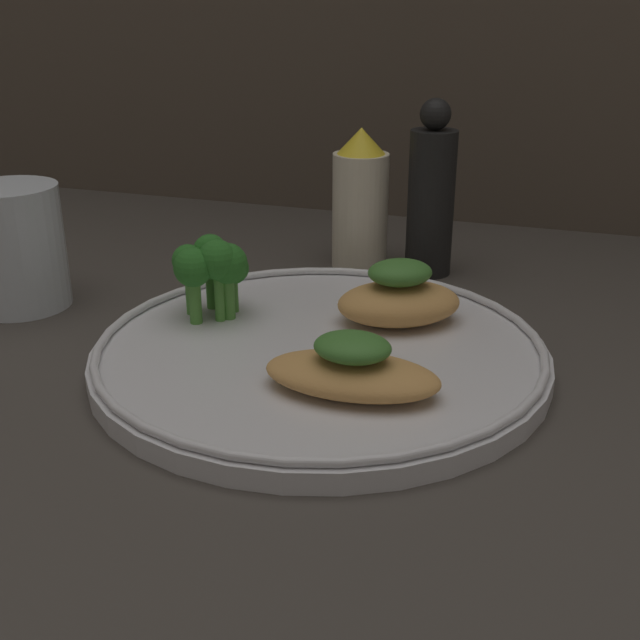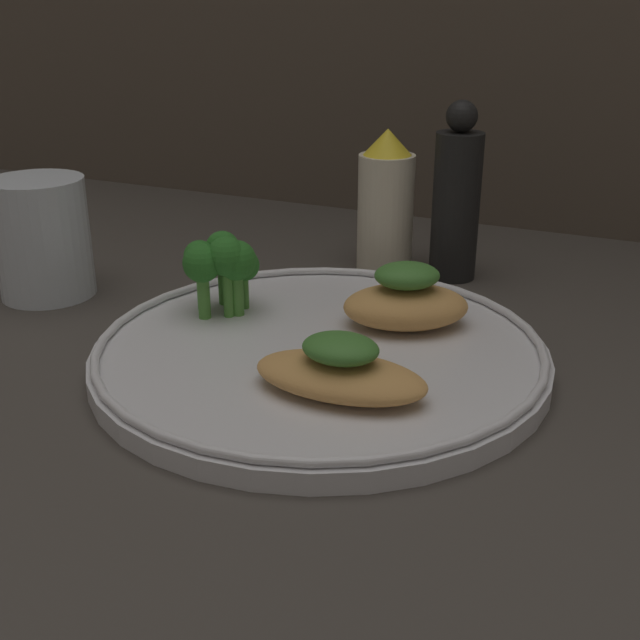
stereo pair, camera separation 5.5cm
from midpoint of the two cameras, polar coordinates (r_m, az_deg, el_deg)
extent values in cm
cube|color=#3D3833|center=(56.61, 2.79, -3.70)|extent=(180.00, 180.00, 1.00)
cylinder|color=silver|center=(56.09, 2.81, -2.60)|extent=(31.70, 31.70, 1.40)
torus|color=silver|center=(55.67, 2.83, -1.67)|extent=(31.10, 31.10, 0.60)
ellipsoid|color=tan|center=(49.26, 4.65, -4.11)|extent=(11.26, 6.21, 2.17)
ellipsoid|color=#3D752D|center=(48.43, 4.73, -2.10)|extent=(4.97, 4.05, 1.65)
ellipsoid|color=tan|center=(59.36, 8.76, 0.90)|extent=(11.12, 9.98, 2.96)
ellipsoid|color=#3D752D|center=(58.52, 8.90, 3.10)|extent=(6.00, 5.62, 1.86)
cylinder|color=#4C8E38|center=(60.62, -3.31, 1.78)|extent=(0.92, 0.92, 3.30)
sphere|color=#286B23|center=(59.71, -3.37, 4.22)|extent=(3.04, 3.04, 3.04)
cylinder|color=#4C8E38|center=(62.00, -2.90, 1.96)|extent=(0.71, 0.71, 2.66)
sphere|color=#286B23|center=(61.26, -2.94, 3.89)|extent=(2.50, 2.50, 2.50)
cylinder|color=#4C8E38|center=(62.83, -4.36, 2.70)|extent=(0.96, 0.96, 3.68)
sphere|color=#286B23|center=(61.95, -4.43, 5.10)|extent=(2.62, 2.62, 2.62)
cylinder|color=#4C8E38|center=(61.96, -5.93, 2.24)|extent=(0.72, 0.72, 3.45)
sphere|color=#286B23|center=(61.12, -6.02, 4.50)|extent=(2.43, 2.43, 2.43)
cylinder|color=#4C8E38|center=(60.22, -5.68, 1.58)|extent=(0.92, 0.92, 3.34)
sphere|color=#286B23|center=(59.32, -5.78, 3.99)|extent=(2.88, 2.88, 2.88)
cylinder|color=#4C8E38|center=(60.29, -3.97, 1.86)|extent=(0.76, 0.76, 3.72)
sphere|color=#286B23|center=(59.33, -4.05, 4.48)|extent=(2.97, 2.97, 2.97)
cylinder|color=beige|center=(74.95, 6.80, 7.57)|extent=(5.16, 5.16, 10.63)
cone|color=yellow|center=(73.55, 7.03, 12.46)|extent=(4.39, 4.39, 2.34)
cylinder|color=black|center=(73.00, 11.79, 7.84)|extent=(4.20, 4.20, 13.07)
sphere|color=black|center=(71.46, 12.31, 13.97)|extent=(2.73, 2.73, 2.73)
cylinder|color=silver|center=(70.69, -17.07, 5.57)|extent=(7.94, 7.94, 10.08)
camera|label=1|loc=(0.03, -87.14, 1.19)|focal=45.00mm
camera|label=2|loc=(0.03, 92.86, -1.19)|focal=45.00mm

